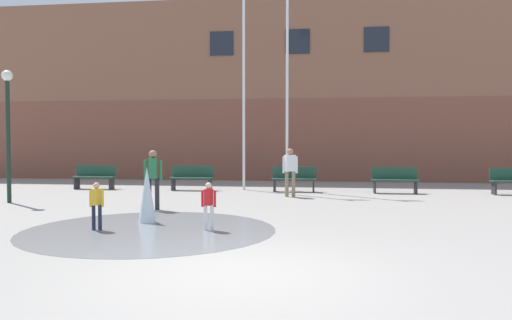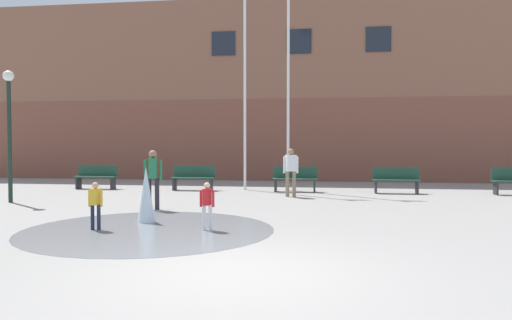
% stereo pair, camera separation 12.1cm
% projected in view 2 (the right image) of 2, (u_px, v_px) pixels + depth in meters
% --- Properties ---
extents(ground_plane, '(100.00, 100.00, 0.00)m').
position_uv_depth(ground_plane, '(235.00, 273.00, 6.88)').
color(ground_plane, gray).
extents(library_building, '(36.00, 6.05, 8.43)m').
position_uv_depth(library_building, '(302.00, 95.00, 25.61)').
color(library_building, brown).
rests_on(library_building, ground).
extents(splash_fountain, '(5.18, 5.18, 1.26)m').
position_uv_depth(splash_fountain, '(147.00, 212.00, 10.73)').
color(splash_fountain, gray).
rests_on(splash_fountain, ground).
extents(park_bench_left_of_flagpoles, '(1.60, 0.44, 0.91)m').
position_uv_depth(park_bench_left_of_flagpoles, '(96.00, 176.00, 19.11)').
color(park_bench_left_of_flagpoles, '#28282D').
rests_on(park_bench_left_of_flagpoles, ground).
extents(park_bench_under_left_flagpole, '(1.60, 0.44, 0.91)m').
position_uv_depth(park_bench_under_left_flagpole, '(193.00, 177.00, 18.57)').
color(park_bench_under_left_flagpole, '#28282D').
rests_on(park_bench_under_left_flagpole, ground).
extents(park_bench_center, '(1.60, 0.44, 0.91)m').
position_uv_depth(park_bench_center, '(295.00, 178.00, 18.04)').
color(park_bench_center, '#28282D').
rests_on(park_bench_center, ground).
extents(park_bench_near_trashcan, '(1.60, 0.44, 0.91)m').
position_uv_depth(park_bench_near_trashcan, '(396.00, 180.00, 17.46)').
color(park_bench_near_trashcan, '#28282D').
rests_on(park_bench_near_trashcan, ground).
extents(adult_near_bench, '(0.50, 0.33, 1.59)m').
position_uv_depth(adult_near_bench, '(291.00, 168.00, 16.36)').
color(adult_near_bench, '#89755B').
rests_on(adult_near_bench, ground).
extents(child_running, '(0.31, 0.23, 0.99)m').
position_uv_depth(child_running, '(207.00, 202.00, 10.19)').
color(child_running, silver).
rests_on(child_running, ground).
extents(adult_in_red, '(0.50, 0.38, 1.59)m').
position_uv_depth(adult_in_red, '(153.00, 175.00, 13.27)').
color(adult_in_red, '#28282D').
rests_on(adult_in_red, ground).
extents(child_in_fountain, '(0.31, 0.23, 0.99)m').
position_uv_depth(child_in_fountain, '(95.00, 202.00, 10.22)').
color(child_in_fountain, '#1E233D').
rests_on(child_in_fountain, ground).
extents(flagpole_left, '(0.80, 0.10, 8.28)m').
position_uv_depth(flagpole_left, '(246.00, 73.00, 18.62)').
color(flagpole_left, silver).
rests_on(flagpole_left, ground).
extents(flagpole_right, '(0.80, 0.10, 8.32)m').
position_uv_depth(flagpole_right, '(289.00, 71.00, 18.39)').
color(flagpole_right, silver).
rests_on(flagpole_right, ground).
extents(lamp_post_left_lane, '(0.32, 0.32, 3.92)m').
position_uv_depth(lamp_post_left_lane, '(9.00, 117.00, 14.77)').
color(lamp_post_left_lane, '#192D23').
rests_on(lamp_post_left_lane, ground).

